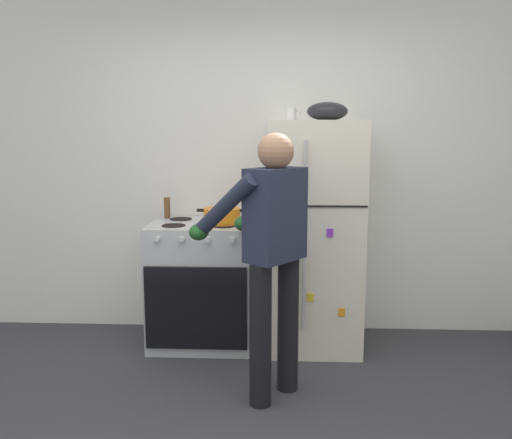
% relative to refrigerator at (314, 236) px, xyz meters
% --- Properties ---
extents(kitchen_wall_back, '(6.00, 0.10, 2.70)m').
position_rel_refrigerator_xyz_m(kitchen_wall_back, '(-0.43, 0.38, 0.51)').
color(kitchen_wall_back, white).
rests_on(kitchen_wall_back, ground).
extents(refrigerator, '(0.68, 0.72, 1.68)m').
position_rel_refrigerator_xyz_m(refrigerator, '(0.00, 0.00, 0.00)').
color(refrigerator, silver).
rests_on(refrigerator, ground).
extents(stove_range, '(0.76, 0.67, 0.94)m').
position_rel_refrigerator_xyz_m(stove_range, '(-0.84, -0.01, -0.38)').
color(stove_range, silver).
rests_on(stove_range, ground).
extents(person_cook, '(0.72, 0.73, 1.60)m').
position_rel_refrigerator_xyz_m(person_cook, '(-0.31, -0.82, 0.12)').
color(person_cook, black).
rests_on(person_cook, ground).
extents(red_pot, '(0.37, 0.27, 0.11)m').
position_rel_refrigerator_xyz_m(red_pot, '(-0.68, -0.05, 0.15)').
color(red_pot, orange).
rests_on(red_pot, stove_range).
extents(coffee_mug, '(0.11, 0.08, 0.10)m').
position_rel_refrigerator_xyz_m(coffee_mug, '(-0.18, 0.05, 0.89)').
color(coffee_mug, silver).
rests_on(coffee_mug, refrigerator).
extents(pepper_mill, '(0.05, 0.05, 0.16)m').
position_rel_refrigerator_xyz_m(pepper_mill, '(-1.14, 0.20, 0.18)').
color(pepper_mill, brown).
rests_on(pepper_mill, stove_range).
extents(mixing_bowl, '(0.29, 0.29, 0.13)m').
position_rel_refrigerator_xyz_m(mixing_bowl, '(0.08, 0.00, 0.91)').
color(mixing_bowl, black).
rests_on(mixing_bowl, refrigerator).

